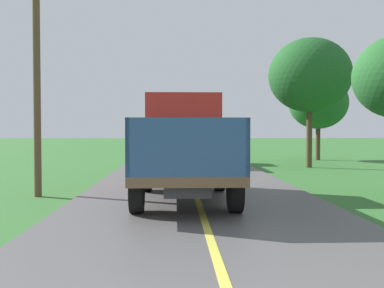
{
  "coord_description": "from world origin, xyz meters",
  "views": [
    {
      "loc": [
        -0.57,
        -1.93,
        1.85
      ],
      "look_at": [
        -0.02,
        12.24,
        1.4
      ],
      "focal_mm": 41.04,
      "sensor_mm": 36.0,
      "label": 1
    }
  ],
  "objects_px": {
    "banana_truck_far": "(182,137)",
    "roadside_tree_far_left": "(310,75)",
    "utility_pole_roadside": "(36,47)",
    "roadside_tree_mid_right": "(318,103)",
    "banana_truck_near": "(184,144)"
  },
  "relations": [
    {
      "from": "banana_truck_near",
      "to": "banana_truck_far",
      "type": "xyz_separation_m",
      "value": [
        0.13,
        11.92,
        -0.0
      ]
    },
    {
      "from": "roadside_tree_far_left",
      "to": "utility_pole_roadside",
      "type": "bearing_deg",
      "value": -138.89
    },
    {
      "from": "roadside_tree_mid_right",
      "to": "roadside_tree_far_left",
      "type": "height_order",
      "value": "roadside_tree_far_left"
    },
    {
      "from": "banana_truck_far",
      "to": "utility_pole_roadside",
      "type": "distance_m",
      "value": 12.44
    },
    {
      "from": "banana_truck_far",
      "to": "roadside_tree_mid_right",
      "type": "relative_size",
      "value": 1.12
    },
    {
      "from": "banana_truck_near",
      "to": "banana_truck_far",
      "type": "bearing_deg",
      "value": 89.38
    },
    {
      "from": "banana_truck_far",
      "to": "roadside_tree_far_left",
      "type": "relative_size",
      "value": 0.91
    },
    {
      "from": "utility_pole_roadside",
      "to": "roadside_tree_mid_right",
      "type": "height_order",
      "value": "utility_pole_roadside"
    },
    {
      "from": "roadside_tree_far_left",
      "to": "banana_truck_far",
      "type": "bearing_deg",
      "value": 159.89
    },
    {
      "from": "utility_pole_roadside",
      "to": "roadside_tree_mid_right",
      "type": "xyz_separation_m",
      "value": [
        12.66,
        14.51,
        -0.58
      ]
    },
    {
      "from": "banana_truck_near",
      "to": "roadside_tree_far_left",
      "type": "distance_m",
      "value": 11.96
    },
    {
      "from": "utility_pole_roadside",
      "to": "roadside_tree_mid_right",
      "type": "distance_m",
      "value": 19.27
    },
    {
      "from": "banana_truck_far",
      "to": "utility_pole_roadside",
      "type": "relative_size",
      "value": 0.76
    },
    {
      "from": "banana_truck_far",
      "to": "roadside_tree_far_left",
      "type": "xyz_separation_m",
      "value": [
        6.26,
        -2.29,
        3.07
      ]
    },
    {
      "from": "banana_truck_far",
      "to": "utility_pole_roadside",
      "type": "height_order",
      "value": "utility_pole_roadside"
    }
  ]
}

